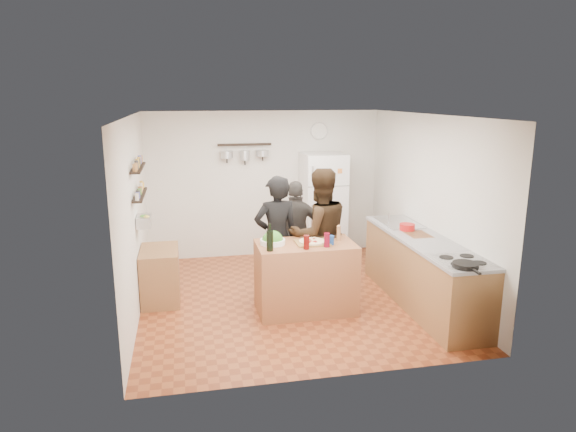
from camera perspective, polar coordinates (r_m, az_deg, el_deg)
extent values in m
plane|color=brown|center=(7.23, 0.16, -9.09)|extent=(4.20, 4.20, 0.00)
plane|color=white|center=(6.69, 0.17, 11.13)|extent=(4.20, 4.20, 0.00)
plane|color=silver|center=(8.88, -2.59, 3.53)|extent=(4.00, 0.00, 4.00)
plane|color=silver|center=(6.75, -16.71, -0.15)|extent=(0.00, 4.20, 4.20)
plane|color=silver|center=(7.51, 15.29, 1.27)|extent=(0.00, 4.20, 4.20)
cube|color=#965B37|center=(6.69, 1.96, -6.81)|extent=(1.25, 0.72, 0.91)
cube|color=olive|center=(6.54, 2.71, -2.99)|extent=(0.42, 0.34, 0.02)
cylinder|color=beige|center=(6.54, 2.71, -2.83)|extent=(0.34, 0.34, 0.02)
cylinder|color=white|center=(6.50, -1.72, -2.88)|extent=(0.32, 0.32, 0.06)
cylinder|color=black|center=(6.21, -2.03, -2.77)|extent=(0.08, 0.08, 0.25)
cylinder|color=#510806|center=(6.29, 2.06, -2.93)|extent=(0.07, 0.07, 0.17)
cylinder|color=#61081A|center=(6.39, 4.33, -2.68)|extent=(0.07, 0.07, 0.18)
cylinder|color=#A46E44|center=(6.69, 5.65, -2.04)|extent=(0.05, 0.05, 0.16)
cylinder|color=navy|center=(6.49, 4.82, -2.70)|extent=(0.07, 0.07, 0.12)
imported|color=black|center=(7.00, -1.29, -2.43)|extent=(0.67, 0.49, 1.71)
imported|color=black|center=(7.01, 3.50, -2.02)|extent=(0.97, 0.81, 1.81)
imported|color=#2F2C2A|center=(7.62, 0.95, -1.81)|extent=(0.95, 0.51, 1.53)
cube|color=#9E7042|center=(7.11, 14.71, -6.05)|extent=(0.63, 2.63, 0.90)
cube|color=white|center=(6.18, 18.81, -4.78)|extent=(0.60, 0.62, 0.02)
cylinder|color=black|center=(5.93, 19.11, -5.19)|extent=(0.28, 0.28, 0.05)
cube|color=silver|center=(7.72, 12.16, -0.78)|extent=(0.50, 0.80, 0.03)
cube|color=#985E37|center=(7.15, 14.23, -2.06)|extent=(0.30, 0.40, 0.02)
cylinder|color=red|center=(7.32, 13.10, -1.20)|extent=(0.21, 0.21, 0.09)
cube|color=white|center=(8.81, 3.91, 1.12)|extent=(0.70, 0.68, 1.80)
cylinder|color=silver|center=(8.95, 3.47, 9.40)|extent=(0.30, 0.03, 0.30)
cube|color=black|center=(6.88, -16.13, 2.28)|extent=(0.12, 1.00, 0.02)
cube|color=black|center=(6.83, -16.32, 5.17)|extent=(0.12, 1.00, 0.02)
cube|color=silver|center=(6.95, -15.70, -0.53)|extent=(0.18, 0.35, 0.14)
cube|color=olive|center=(7.23, -14.00, -6.39)|extent=(0.50, 0.80, 0.73)
cube|color=black|center=(8.64, -4.85, 7.91)|extent=(0.90, 0.04, 0.04)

